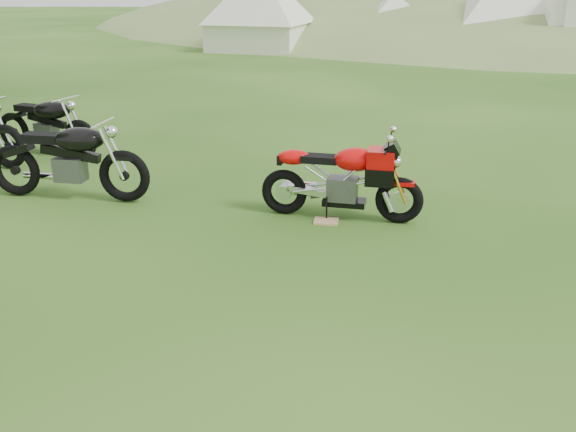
{
  "coord_description": "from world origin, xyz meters",
  "views": [
    {
      "loc": [
        -0.12,
        -5.02,
        2.72
      ],
      "look_at": [
        -0.08,
        0.4,
        0.69
      ],
      "focal_mm": 40.0,
      "sensor_mm": 36.0,
      "label": 1
    }
  ],
  "objects_px": {
    "tent_left": "(260,11)",
    "sport_motorcycle": "(341,174)",
    "tent_mid": "(393,17)",
    "tent_right": "(503,11)",
    "vintage_moto_d": "(45,123)",
    "plywood_board": "(326,221)",
    "vintage_moto_a": "(67,157)"
  },
  "relations": [
    {
      "from": "plywood_board",
      "to": "vintage_moto_d",
      "type": "distance_m",
      "value": 5.37
    },
    {
      "from": "sport_motorcycle",
      "to": "vintage_moto_a",
      "type": "bearing_deg",
      "value": -178.54
    },
    {
      "from": "vintage_moto_d",
      "to": "tent_mid",
      "type": "relative_size",
      "value": 0.73
    },
    {
      "from": "plywood_board",
      "to": "vintage_moto_d",
      "type": "relative_size",
      "value": 0.15
    },
    {
      "from": "vintage_moto_d",
      "to": "tent_mid",
      "type": "height_order",
      "value": "tent_mid"
    },
    {
      "from": "sport_motorcycle",
      "to": "vintage_moto_d",
      "type": "height_order",
      "value": "sport_motorcycle"
    },
    {
      "from": "tent_left",
      "to": "tent_mid",
      "type": "relative_size",
      "value": 1.27
    },
    {
      "from": "tent_left",
      "to": "tent_mid",
      "type": "xyz_separation_m",
      "value": [
        5.41,
        1.35,
        -0.32
      ]
    },
    {
      "from": "vintage_moto_a",
      "to": "sport_motorcycle",
      "type": "bearing_deg",
      "value": -1.93
    },
    {
      "from": "vintage_moto_a",
      "to": "tent_left",
      "type": "height_order",
      "value": "tent_left"
    },
    {
      "from": "tent_left",
      "to": "tent_right",
      "type": "distance_m",
      "value": 9.22
    },
    {
      "from": "sport_motorcycle",
      "to": "tent_left",
      "type": "distance_m",
      "value": 18.96
    },
    {
      "from": "vintage_moto_d",
      "to": "tent_right",
      "type": "bearing_deg",
      "value": 75.33
    },
    {
      "from": "vintage_moto_a",
      "to": "vintage_moto_d",
      "type": "xyz_separation_m",
      "value": [
        -1.07,
        2.25,
        -0.04
      ]
    },
    {
      "from": "plywood_board",
      "to": "tent_mid",
      "type": "relative_size",
      "value": 0.11
    },
    {
      "from": "tent_right",
      "to": "plywood_board",
      "type": "bearing_deg",
      "value": -108.32
    },
    {
      "from": "sport_motorcycle",
      "to": "tent_mid",
      "type": "height_order",
      "value": "tent_mid"
    },
    {
      "from": "plywood_board",
      "to": "vintage_moto_a",
      "type": "distance_m",
      "value": 3.43
    },
    {
      "from": "tent_mid",
      "to": "tent_right",
      "type": "distance_m",
      "value": 4.34
    },
    {
      "from": "vintage_moto_d",
      "to": "tent_mid",
      "type": "bearing_deg",
      "value": 88.22
    },
    {
      "from": "sport_motorcycle",
      "to": "plywood_board",
      "type": "bearing_deg",
      "value": -126.87
    },
    {
      "from": "vintage_moto_a",
      "to": "vintage_moto_d",
      "type": "bearing_deg",
      "value": 125.67
    },
    {
      "from": "vintage_moto_d",
      "to": "tent_right",
      "type": "relative_size",
      "value": 0.56
    },
    {
      "from": "plywood_board",
      "to": "sport_motorcycle",
      "type": "bearing_deg",
      "value": 39.59
    },
    {
      "from": "vintage_moto_a",
      "to": "tent_right",
      "type": "distance_m",
      "value": 20.61
    },
    {
      "from": "vintage_moto_a",
      "to": "tent_mid",
      "type": "relative_size",
      "value": 0.79
    },
    {
      "from": "sport_motorcycle",
      "to": "tent_right",
      "type": "bearing_deg",
      "value": 80.74
    },
    {
      "from": "plywood_board",
      "to": "vintage_moto_a",
      "type": "relative_size",
      "value": 0.14
    },
    {
      "from": "tent_left",
      "to": "sport_motorcycle",
      "type": "bearing_deg",
      "value": -67.92
    },
    {
      "from": "sport_motorcycle",
      "to": "tent_mid",
      "type": "relative_size",
      "value": 0.69
    },
    {
      "from": "sport_motorcycle",
      "to": "vintage_moto_a",
      "type": "relative_size",
      "value": 0.87
    },
    {
      "from": "vintage_moto_d",
      "to": "tent_right",
      "type": "xyz_separation_m",
      "value": [
        12.13,
        15.12,
        0.98
      ]
    }
  ]
}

